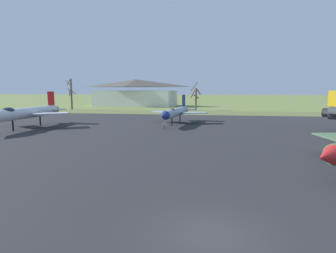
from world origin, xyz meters
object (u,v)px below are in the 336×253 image
at_px(info_placard_front_left, 164,126).
at_px(jet_fighter_rear_left, 24,113).
at_px(visitor_building, 136,93).
at_px(jet_fighter_front_left, 176,112).

bearing_deg(info_placard_front_left, jet_fighter_rear_left, -173.08).
bearing_deg(visitor_building, jet_fighter_front_left, -67.82).
relative_size(info_placard_front_left, jet_fighter_rear_left, 0.06).
xyz_separation_m(jet_fighter_front_left, visitor_building, (-20.30, 49.79, 2.43)).
height_order(jet_fighter_front_left, info_placard_front_left, jet_fighter_front_left).
bearing_deg(jet_fighter_rear_left, visitor_building, 89.91).
bearing_deg(visitor_building, jet_fighter_rear_left, -90.09).
relative_size(jet_fighter_front_left, jet_fighter_rear_left, 0.87).
relative_size(jet_fighter_front_left, visitor_building, 0.49).
distance_m(jet_fighter_rear_left, visitor_building, 58.31).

